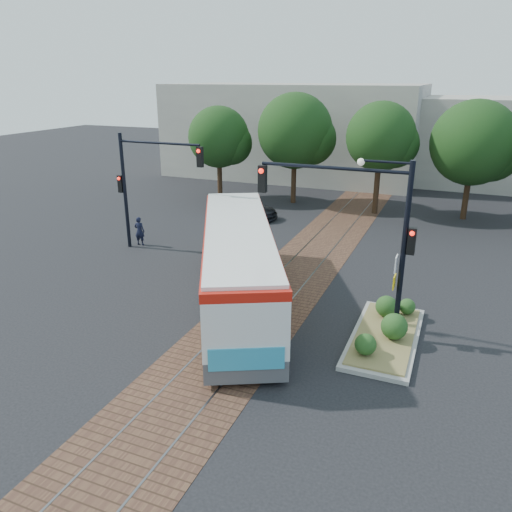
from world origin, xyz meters
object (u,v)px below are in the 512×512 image
at_px(traffic_island, 386,330).
at_px(parked_car, 245,208).
at_px(signal_pole_left, 142,177).
at_px(officer, 140,231).
at_px(city_bus, 238,261).
at_px(signal_pole_main, 368,221).

bearing_deg(traffic_island, parked_car, 130.83).
height_order(signal_pole_left, officer, signal_pole_left).
bearing_deg(city_bus, signal_pole_left, 123.34).
bearing_deg(city_bus, officer, 123.19).
height_order(officer, parked_car, officer).
distance_m(signal_pole_main, parked_car, 16.40).
xyz_separation_m(city_bus, signal_pole_left, (-7.20, 4.17, 2.07)).
height_order(signal_pole_main, signal_pole_left, signal_pole_main).
xyz_separation_m(signal_pole_left, officer, (-0.77, 0.47, -3.08)).
xyz_separation_m(city_bus, traffic_island, (5.99, -0.72, -1.46)).
height_order(city_bus, parked_car, city_bus).
distance_m(traffic_island, officer, 14.96).
xyz_separation_m(signal_pole_main, signal_pole_left, (-12.23, 4.80, -0.29)).
bearing_deg(signal_pole_left, traffic_island, -20.36).
bearing_deg(officer, signal_pole_main, 150.88).
xyz_separation_m(city_bus, signal_pole_main, (5.03, -0.63, 2.36)).
bearing_deg(officer, city_bus, 142.73).
height_order(city_bus, officer, city_bus).
bearing_deg(signal_pole_main, officer, 157.90).
distance_m(signal_pole_left, officer, 3.21).
relative_size(traffic_island, signal_pole_main, 0.87).
distance_m(traffic_island, signal_pole_left, 14.50).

